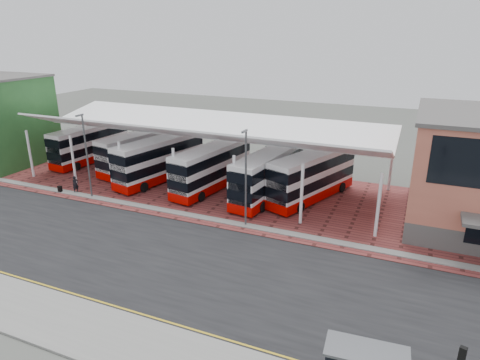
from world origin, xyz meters
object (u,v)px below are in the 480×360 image
(bus_0, at_px, (90,144))
(bus_3, at_px, (212,168))
(bus_1, at_px, (138,152))
(pedestrian, at_px, (76,184))
(bus_4, at_px, (268,175))
(bus_5, at_px, (312,176))
(bus_2, at_px, (160,160))

(bus_0, height_order, bus_3, bus_3)
(bus_1, xyz_separation_m, pedestrian, (-1.37, -8.53, -1.25))
(bus_4, height_order, bus_5, bus_5)
(bus_1, distance_m, bus_4, 16.49)
(bus_4, bearing_deg, bus_5, 25.88)
(bus_1, bearing_deg, bus_0, -171.17)
(bus_3, distance_m, bus_4, 5.95)
(bus_4, xyz_separation_m, pedestrian, (-17.71, -6.31, -1.35))
(bus_3, distance_m, pedestrian, 13.41)
(bus_3, height_order, bus_5, bus_5)
(bus_3, bearing_deg, bus_5, 17.00)
(bus_4, bearing_deg, bus_2, -173.51)
(bus_0, bearing_deg, bus_1, 2.50)
(bus_0, xyz_separation_m, pedestrian, (5.90, -8.89, -1.30))
(bus_2, bearing_deg, bus_5, 17.23)
(bus_0, height_order, bus_1, bus_0)
(bus_2, relative_size, pedestrian, 6.61)
(bus_2, distance_m, bus_4, 12.14)
(bus_2, bearing_deg, bus_3, 11.82)
(pedestrian, bearing_deg, bus_0, 51.45)
(pedestrian, bearing_deg, bus_2, -22.93)
(bus_1, bearing_deg, bus_2, -14.56)
(bus_5, bearing_deg, pedestrian, -140.35)
(bus_1, relative_size, bus_5, 0.95)
(bus_3, xyz_separation_m, bus_4, (5.95, -0.02, 0.04))
(bus_0, relative_size, bus_4, 0.97)
(bus_0, xyz_separation_m, bus_2, (11.47, -2.44, 0.09))
(bus_2, distance_m, pedestrian, 8.64)
(pedestrian, bearing_deg, bus_4, -52.51)
(bus_0, xyz_separation_m, bus_5, (27.52, -1.26, 0.07))
(bus_1, height_order, bus_3, bus_3)
(bus_5, bearing_deg, bus_2, -155.58)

